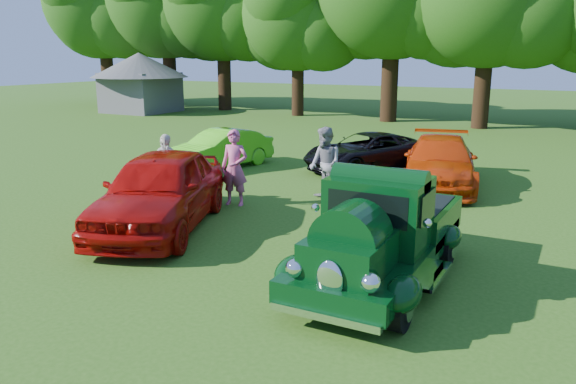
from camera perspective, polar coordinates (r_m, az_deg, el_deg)
The scene contains 10 objects.
ground at distance 9.93m, azimuth -1.41°, elevation -8.46°, with size 120.00×120.00×0.00m, color #295313.
hero_pickup at distance 9.57m, azimuth 9.50°, elevation -4.42°, with size 2.20×4.72×1.85m.
red_convertible at distance 12.63m, azimuth -12.89°, elevation 0.17°, with size 2.03×5.05×1.72m, color #9B0A06.
back_car_lime at distance 19.21m, azimuth -6.88°, elevation 4.35°, with size 1.36×3.91×1.29m, color #47C119.
back_car_black at distance 18.91m, azimuth 7.98°, elevation 4.08°, with size 2.04×4.43×1.23m, color black.
back_car_orange at distance 16.92m, azimuth 15.17°, elevation 2.94°, with size 2.01×4.93×1.43m, color #BD3106.
spectator_pink at distance 14.29m, azimuth -5.45°, elevation 2.46°, with size 0.71×0.46×1.94m, color #C65181.
spectator_grey at distance 14.68m, azimuth 3.78°, elevation 2.82°, with size 0.95×0.74×1.95m, color gray.
spectator_white at distance 15.04m, azimuth -12.30°, elevation 2.44°, with size 1.03×0.43×1.77m, color silver.
gazebo at distance 39.32m, azimuth -14.81°, elevation 11.35°, with size 6.40×6.40×3.90m.
Camera 1 is at (4.51, -8.00, 3.76)m, focal length 35.00 mm.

